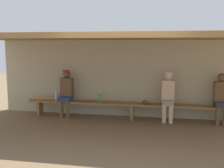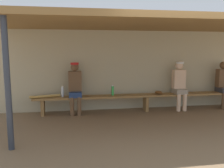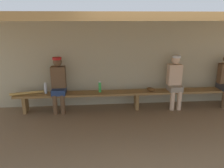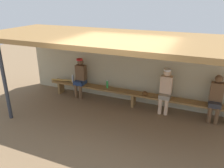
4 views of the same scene
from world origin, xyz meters
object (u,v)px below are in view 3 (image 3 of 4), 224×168
Objects in this scene: bench at (137,94)px; baseball_bat at (27,93)px; baseball_glove_worn at (151,89)px; player_near_post at (58,82)px; water_bottle_orange at (100,87)px; player_with_sunglasses at (175,79)px; water_bottle_green at (46,88)px.

baseball_bat is at bearing -180.00° from bench.
player_near_post is at bearing 67.73° from baseball_glove_worn.
water_bottle_orange is 0.35× the size of baseball_bat.
water_bottle_orange is at bearing 177.78° from bench.
bench is at bearing -13.34° from baseball_bat.
baseball_bat is (-1.76, -0.04, -0.10)m from water_bottle_orange.
bench is at bearing -179.79° from player_with_sunglasses.
baseball_bat is (-3.65, -0.00, -0.25)m from player_with_sunglasses.
bench is 2.68m from baseball_bat.
player_near_post is (-2.88, 0.00, 0.00)m from player_with_sunglasses.
player_with_sunglasses is 4.82× the size of water_bottle_green.
water_bottle_orange reaches higher than baseball_bat.
player_near_post is 2.29m from baseball_glove_worn.
water_bottle_orange is at bearing 1.86° from player_near_post.
water_bottle_orange is 1.29m from baseball_glove_worn.
player_near_post is 0.80m from baseball_bat.
water_bottle_orange reaches higher than bench.
water_bottle_green is (-2.24, 0.03, 0.21)m from bench.
player_near_post is 4.95× the size of water_bottle_orange.
water_bottle_orange is (-1.89, 0.03, -0.16)m from player_with_sunglasses.
baseball_bat is (-0.76, -0.00, -0.25)m from player_near_post.
player_with_sunglasses is 3.66m from baseball_bat.
bench is 7.74× the size of baseball_bat.
baseball_glove_worn is 0.31× the size of baseball_bat.
water_bottle_green is at bearing 67.14° from baseball_glove_worn.
player_near_post is 1.73× the size of baseball_bat.
bench is at bearing 66.87° from baseball_glove_worn.
player_near_post is 5.60× the size of baseball_glove_worn.
baseball_bat is at bearing 67.86° from baseball_glove_worn.
baseball_glove_worn is (-0.61, -0.01, -0.24)m from player_with_sunglasses.
player_near_post is at bearing -4.95° from water_bottle_green.
player_with_sunglasses is at bearing -13.29° from baseball_bat.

